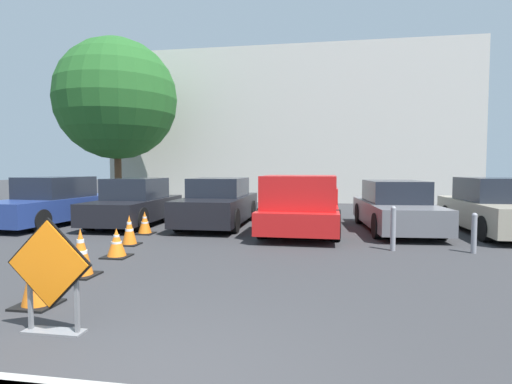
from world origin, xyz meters
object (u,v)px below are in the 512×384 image
object	(u,v)px
traffic_cone_fourth	(129,231)
bollard_second	(474,232)
parked_car_fourth	(395,208)
parked_car_nearest	(54,203)
traffic_cone_third	(117,243)
traffic_cone_nearest	(36,276)
traffic_cone_second	(81,253)
pickup_truck	(302,206)
parked_car_third	(219,203)
parked_car_fifth	(496,208)
parked_car_second	(135,204)
traffic_cone_fifth	(145,223)
bollard_nearest	(393,227)
road_closed_sign	(50,274)

from	to	relation	value
traffic_cone_fourth	bollard_second	xyz separation A→B (m)	(7.66, 0.33, 0.12)
parked_car_fourth	parked_car_nearest	bearing A→B (deg)	-1.69
traffic_cone_third	traffic_cone_fourth	size ratio (longest dim) A/B	0.84
parked_car_fourth	traffic_cone_nearest	bearing A→B (deg)	48.26
traffic_cone_second	traffic_cone_third	xyz separation A→B (m)	(-0.13, 1.42, -0.11)
pickup_truck	parked_car_fourth	distance (m)	2.78
traffic_cone_second	pickup_truck	distance (m)	6.27
parked_car_third	pickup_truck	size ratio (longest dim) A/B	0.86
parked_car_fourth	bollard_second	world-z (taller)	parked_car_fourth
traffic_cone_fourth	pickup_truck	bearing A→B (deg)	33.39
traffic_cone_third	pickup_truck	bearing A→B (deg)	47.22
parked_car_fifth	bollard_second	distance (m)	3.33
bollard_second	traffic_cone_third	bearing A→B (deg)	-167.74
pickup_truck	traffic_cone_nearest	bearing A→B (deg)	65.92
traffic_cone_fourth	parked_car_nearest	xyz separation A→B (m)	(-4.08, 2.93, 0.35)
parked_car_fifth	traffic_cone_fourth	bearing A→B (deg)	18.77
parked_car_nearest	parked_car_second	xyz separation A→B (m)	(2.66, 0.27, -0.01)
pickup_truck	bollard_second	size ratio (longest dim) A/B	6.01
traffic_cone_fifth	bollard_nearest	bearing A→B (deg)	-10.90
parked_car_third	traffic_cone_second	bearing A→B (deg)	82.75
traffic_cone_second	parked_car_second	world-z (taller)	parked_car_second
bollard_second	traffic_cone_fourth	bearing A→B (deg)	-177.53
traffic_cone_second	parked_car_fifth	xyz separation A→B (m)	(8.74, 5.93, 0.31)
pickup_truck	parked_car_third	bearing A→B (deg)	-18.16
parked_car_fifth	parked_car_fourth	bearing A→B (deg)	-2.56
parked_car_third	pickup_truck	bearing A→B (deg)	160.64
road_closed_sign	traffic_cone_nearest	world-z (taller)	road_closed_sign
road_closed_sign	pickup_truck	bearing A→B (deg)	72.58
traffic_cone_nearest	parked_car_third	size ratio (longest dim) A/B	0.18
parked_car_nearest	parked_car_fourth	distance (m)	10.66
parked_car_fourth	road_closed_sign	bearing A→B (deg)	54.73
parked_car_fifth	traffic_cone_third	bearing A→B (deg)	26.30
parked_car_third	parked_car_fourth	xyz separation A→B (m)	(5.33, -0.15, -0.03)
traffic_cone_fourth	pickup_truck	world-z (taller)	pickup_truck
traffic_cone_nearest	traffic_cone_second	size ratio (longest dim) A/B	1.02
road_closed_sign	traffic_cone_nearest	distance (m)	1.12
bollard_nearest	pickup_truck	bearing A→B (deg)	133.21
parked_car_fourth	traffic_cone_fourth	bearing A→B (deg)	23.03
pickup_truck	parked_car_fourth	world-z (taller)	pickup_truck
bollard_second	parked_car_third	bearing A→B (deg)	153.76
road_closed_sign	bollard_second	size ratio (longest dim) A/B	1.48
traffic_cone_fourth	parked_car_nearest	bearing A→B (deg)	144.34
traffic_cone_second	bollard_nearest	xyz separation A→B (m)	(5.52, 3.01, 0.13)
traffic_cone_nearest	bollard_second	distance (m)	8.18
parked_car_second	traffic_cone_fourth	bearing A→B (deg)	112.65
traffic_cone_fourth	traffic_cone_fifth	distance (m)	1.59
parked_car_second	parked_car_third	size ratio (longest dim) A/B	0.95
road_closed_sign	parked_car_fifth	size ratio (longest dim) A/B	0.28
parked_car_fifth	parked_car_nearest	bearing A→B (deg)	0.77
parked_car_nearest	parked_car_second	bearing A→B (deg)	-170.62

